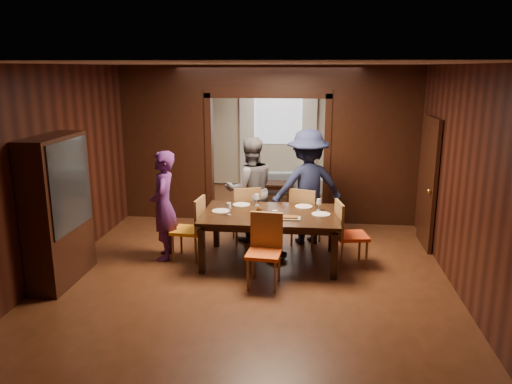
# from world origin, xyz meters

# --- Properties ---
(floor) EXTENTS (9.00, 9.00, 0.00)m
(floor) POSITION_xyz_m (0.00, 0.00, 0.00)
(floor) COLOR #4A2914
(floor) RESTS_ON ground
(ceiling) EXTENTS (5.50, 9.00, 0.02)m
(ceiling) POSITION_xyz_m (0.00, 0.00, 2.90)
(ceiling) COLOR silver
(ceiling) RESTS_ON room_walls
(room_walls) EXTENTS (5.52, 9.01, 2.90)m
(room_walls) POSITION_xyz_m (0.00, 1.89, 1.51)
(room_walls) COLOR black
(room_walls) RESTS_ON floor
(person_purple) EXTENTS (0.50, 0.67, 1.66)m
(person_purple) POSITION_xyz_m (-1.38, -0.53, 0.83)
(person_purple) COLOR #522265
(person_purple) RESTS_ON floor
(person_grey) EXTENTS (1.03, 0.92, 1.76)m
(person_grey) POSITION_xyz_m (-0.18, 0.44, 0.88)
(person_grey) COLOR #54545B
(person_grey) RESTS_ON floor
(person_navy) EXTENTS (1.38, 1.05, 1.89)m
(person_navy) POSITION_xyz_m (0.77, 0.43, 0.95)
(person_navy) COLOR #171D3B
(person_navy) RESTS_ON floor
(sofa) EXTENTS (1.85, 0.84, 0.53)m
(sofa) POSITION_xyz_m (0.19, 3.85, 0.26)
(sofa) COLOR #8EA7BB
(sofa) RESTS_ON floor
(serving_bowl) EXTENTS (0.32, 0.32, 0.08)m
(serving_bowl) POSITION_xyz_m (0.34, -0.41, 0.80)
(serving_bowl) COLOR black
(serving_bowl) RESTS_ON dining_table
(dining_table) EXTENTS (2.01, 1.25, 0.76)m
(dining_table) POSITION_xyz_m (0.24, -0.51, 0.38)
(dining_table) COLOR black
(dining_table) RESTS_ON floor
(coffee_table) EXTENTS (0.80, 0.50, 0.40)m
(coffee_table) POSITION_xyz_m (0.05, 3.05, 0.20)
(coffee_table) COLOR black
(coffee_table) RESTS_ON floor
(chair_left) EXTENTS (0.48, 0.48, 0.97)m
(chair_left) POSITION_xyz_m (-1.02, -0.53, 0.48)
(chair_left) COLOR orange
(chair_left) RESTS_ON floor
(chair_right) EXTENTS (0.52, 0.52, 0.97)m
(chair_right) POSITION_xyz_m (1.44, -0.51, 0.48)
(chair_right) COLOR red
(chair_right) RESTS_ON floor
(chair_far_l) EXTENTS (0.55, 0.55, 0.97)m
(chair_far_l) POSITION_xyz_m (-0.25, 0.35, 0.48)
(chair_far_l) COLOR #C56212
(chair_far_l) RESTS_ON floor
(chair_far_r) EXTENTS (0.56, 0.56, 0.97)m
(chair_far_r) POSITION_xyz_m (0.76, 0.33, 0.48)
(chair_far_r) COLOR #E75515
(chair_far_r) RESTS_ON floor
(chair_near) EXTENTS (0.47, 0.47, 0.97)m
(chair_near) POSITION_xyz_m (0.23, -1.37, 0.48)
(chair_near) COLOR #E75415
(chair_near) RESTS_ON floor
(hutch) EXTENTS (0.40, 1.20, 2.00)m
(hutch) POSITION_xyz_m (-2.53, -1.50, 1.00)
(hutch) COLOR black
(hutch) RESTS_ON floor
(door_right) EXTENTS (0.06, 0.90, 2.10)m
(door_right) POSITION_xyz_m (2.70, 0.50, 1.05)
(door_right) COLOR black
(door_right) RESTS_ON floor
(window_far) EXTENTS (1.20, 0.03, 1.30)m
(window_far) POSITION_xyz_m (0.00, 4.44, 1.70)
(window_far) COLOR silver
(window_far) RESTS_ON back_wall
(curtain_left) EXTENTS (0.35, 0.06, 2.40)m
(curtain_left) POSITION_xyz_m (-0.75, 4.40, 1.25)
(curtain_left) COLOR white
(curtain_left) RESTS_ON back_wall
(curtain_right) EXTENTS (0.35, 0.06, 2.40)m
(curtain_right) POSITION_xyz_m (0.75, 4.40, 1.25)
(curtain_right) COLOR white
(curtain_right) RESTS_ON back_wall
(plate_left) EXTENTS (0.27, 0.27, 0.01)m
(plate_left) POSITION_xyz_m (-0.51, -0.49, 0.77)
(plate_left) COLOR silver
(plate_left) RESTS_ON dining_table
(plate_far_l) EXTENTS (0.27, 0.27, 0.01)m
(plate_far_l) POSITION_xyz_m (-0.25, -0.11, 0.77)
(plate_far_l) COLOR white
(plate_far_l) RESTS_ON dining_table
(plate_far_r) EXTENTS (0.27, 0.27, 0.01)m
(plate_far_r) POSITION_xyz_m (0.72, -0.10, 0.77)
(plate_far_r) COLOR white
(plate_far_r) RESTS_ON dining_table
(plate_right) EXTENTS (0.27, 0.27, 0.01)m
(plate_right) POSITION_xyz_m (0.98, -0.49, 0.77)
(plate_right) COLOR white
(plate_right) RESTS_ON dining_table
(plate_near) EXTENTS (0.27, 0.27, 0.01)m
(plate_near) POSITION_xyz_m (0.25, -0.87, 0.77)
(plate_near) COLOR white
(plate_near) RESTS_ON dining_table
(platter_a) EXTENTS (0.30, 0.20, 0.04)m
(platter_a) POSITION_xyz_m (0.20, -0.66, 0.78)
(platter_a) COLOR gray
(platter_a) RESTS_ON dining_table
(platter_b) EXTENTS (0.30, 0.20, 0.04)m
(platter_b) POSITION_xyz_m (0.54, -0.75, 0.78)
(platter_b) COLOR gray
(platter_b) RESTS_ON dining_table
(wineglass_left) EXTENTS (0.08, 0.08, 0.18)m
(wineglass_left) POSITION_xyz_m (-0.36, -0.66, 0.85)
(wineglass_left) COLOR white
(wineglass_left) RESTS_ON dining_table
(wineglass_far) EXTENTS (0.08, 0.08, 0.18)m
(wineglass_far) POSITION_xyz_m (-0.01, -0.10, 0.85)
(wineglass_far) COLOR silver
(wineglass_far) RESTS_ON dining_table
(wineglass_right) EXTENTS (0.08, 0.08, 0.18)m
(wineglass_right) POSITION_xyz_m (0.95, -0.28, 0.85)
(wineglass_right) COLOR silver
(wineglass_right) RESTS_ON dining_table
(tumbler) EXTENTS (0.07, 0.07, 0.14)m
(tumbler) POSITION_xyz_m (0.33, -0.84, 0.83)
(tumbler) COLOR white
(tumbler) RESTS_ON dining_table
(condiment_jar) EXTENTS (0.08, 0.08, 0.11)m
(condiment_jar) POSITION_xyz_m (0.07, -0.56, 0.82)
(condiment_jar) COLOR #522A13
(condiment_jar) RESTS_ON dining_table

